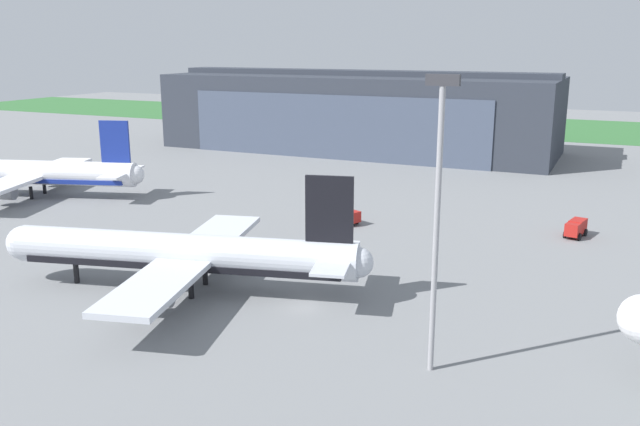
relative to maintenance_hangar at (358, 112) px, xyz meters
The scene contains 8 objects.
ground_plane 98.85m from the maintenance_hangar, 71.52° to the right, with size 440.00×440.00×0.00m, color slate.
grass_field_strip 69.69m from the maintenance_hangar, 63.17° to the left, with size 440.00×56.00×0.08m, color #336B35.
maintenance_hangar is the anchor object (origin of this frame).
airliner_far_right 75.99m from the maintenance_hangar, 114.13° to the right, with size 38.40×31.52×12.64m.
airliner_near_right 96.56m from the maintenance_hangar, 79.12° to the right, with size 37.76×32.17×12.44m.
stair_truck 67.97m from the maintenance_hangar, 70.33° to the right, with size 5.28×3.77×2.21m.
ops_van 78.47m from the maintenance_hangar, 47.34° to the right, with size 2.83×4.63×2.18m.
apron_light_mast 110.95m from the maintenance_hangar, 65.70° to the right, with size 2.40×0.50×22.42m.
Camera 1 is at (26.31, -54.33, 24.50)m, focal length 37.71 mm.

